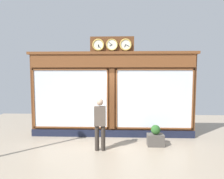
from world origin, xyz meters
TOP-DOWN VIEW (x-y plane):
  - ground_plane at (0.00, 2.80)m, footprint 14.00×14.00m
  - shop_facade at (0.00, -0.13)m, footprint 6.53×0.42m
  - pedestrian at (0.34, 1.33)m, footprint 0.37×0.23m
  - planter_box at (-1.53, 0.86)m, footprint 0.56×0.36m
  - planter_shrub at (-1.53, 0.86)m, footprint 0.32×0.32m

SIDE VIEW (x-z plane):
  - ground_plane at x=0.00m, z-range 0.00..0.00m
  - planter_box at x=-1.53m, z-range 0.00..0.40m
  - planter_shrub at x=-1.53m, z-range 0.40..0.73m
  - pedestrian at x=0.34m, z-range 0.09..1.78m
  - shop_facade at x=0.00m, z-range -0.26..3.63m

